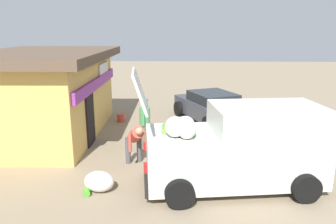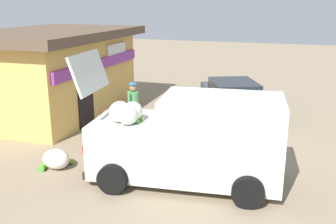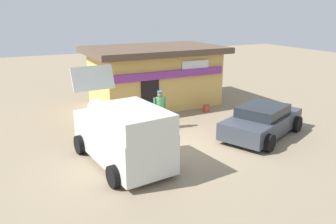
{
  "view_description": "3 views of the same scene",
  "coord_description": "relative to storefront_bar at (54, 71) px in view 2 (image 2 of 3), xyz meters",
  "views": [
    {
      "loc": [
        -10.11,
        0.87,
        3.78
      ],
      "look_at": [
        0.14,
        1.29,
        1.17
      ],
      "focal_mm": 34.64,
      "sensor_mm": 36.0,
      "label": 1
    },
    {
      "loc": [
        -10.46,
        -2.76,
        3.98
      ],
      "look_at": [
        0.36,
        1.08,
        0.7
      ],
      "focal_mm": 41.07,
      "sensor_mm": 36.0,
      "label": 2
    },
    {
      "loc": [
        -5.79,
        -10.51,
        4.86
      ],
      "look_at": [
        -0.11,
        1.3,
        0.94
      ],
      "focal_mm": 36.5,
      "sensor_mm": 36.0,
      "label": 3
    }
  ],
  "objects": [
    {
      "name": "parked_sedan",
      "position": [
        1.97,
        -6.25,
        -0.98
      ],
      "size": [
        4.39,
        3.33,
        1.24
      ],
      "color": "#383D47",
      "rests_on": "ground_plane"
    },
    {
      "name": "customer_bending",
      "position": [
        -2.74,
        -3.66,
        -0.8
      ],
      "size": [
        0.77,
        0.69,
        1.23
      ],
      "color": "#4C4C51",
      "rests_on": "ground_plane"
    },
    {
      "name": "vendor_standing",
      "position": [
        -1.39,
        -3.77,
        -0.63
      ],
      "size": [
        0.57,
        0.37,
        1.65
      ],
      "color": "#726047",
      "rests_on": "ground_plane"
    },
    {
      "name": "unloaded_banana_pile",
      "position": [
        -4.3,
        -2.97,
        -1.35
      ],
      "size": [
        0.77,
        0.85,
        0.48
      ],
      "color": "silver",
      "rests_on": "ground_plane"
    },
    {
      "name": "paint_bucket",
      "position": [
        1.75,
        -2.4,
        -1.41
      ],
      "size": [
        0.33,
        0.33,
        0.32
      ],
      "primitive_type": "cylinder",
      "color": "#BF3F33",
      "rests_on": "ground_plane"
    },
    {
      "name": "delivery_van",
      "position": [
        -3.87,
        -6.34,
        -0.56
      ],
      "size": [
        2.56,
        4.69,
        2.9
      ],
      "color": "silver",
      "rests_on": "ground_plane"
    },
    {
      "name": "storefront_bar",
      "position": [
        0.0,
        0.0,
        0.0
      ],
      "size": [
        7.05,
        4.69,
        3.05
      ],
      "color": "#E0B259",
      "rests_on": "ground_plane"
    },
    {
      "name": "ground_plane",
      "position": [
        -1.25,
        -5.8,
        -1.58
      ],
      "size": [
        60.0,
        60.0,
        0.0
      ],
      "primitive_type": "plane",
      "color": "gray"
    }
  ]
}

